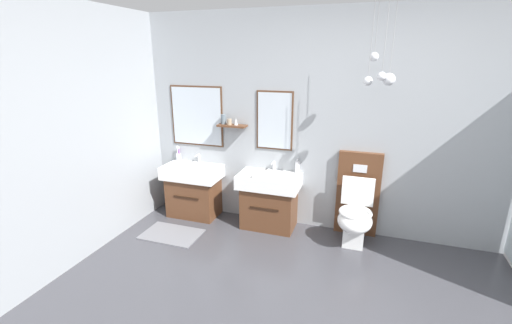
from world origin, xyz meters
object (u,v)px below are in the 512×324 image
at_px(toothbrush_cup, 179,156).
at_px(soap_dispenser, 297,167).
at_px(folded_hand_towel, 263,176).
at_px(vanity_sink_left, 194,189).
at_px(vanity_sink_right, 269,199).
at_px(toilet, 356,210).

height_order(toothbrush_cup, soap_dispenser, toothbrush_cup).
bearing_deg(folded_hand_towel, vanity_sink_left, 172.45).
xyz_separation_m(vanity_sink_right, toilet, (1.02, -0.01, 0.01)).
bearing_deg(vanity_sink_right, soap_dispenser, 28.67).
height_order(toilet, soap_dispenser, toilet).
xyz_separation_m(vanity_sink_right, soap_dispenser, (0.30, 0.16, 0.39)).
xyz_separation_m(soap_dispenser, folded_hand_towel, (-0.34, -0.29, -0.05)).
bearing_deg(toothbrush_cup, folded_hand_towel, -12.53).
height_order(toilet, toothbrush_cup, toilet).
bearing_deg(folded_hand_towel, soap_dispenser, 41.06).
height_order(vanity_sink_right, folded_hand_towel, folded_hand_towel).
bearing_deg(folded_hand_towel, vanity_sink_right, 73.06).
xyz_separation_m(toilet, folded_hand_towel, (-1.06, -0.12, 0.33)).
bearing_deg(vanity_sink_right, toothbrush_cup, 173.39).
relative_size(vanity_sink_left, vanity_sink_right, 1.00).
bearing_deg(soap_dispenser, vanity_sink_left, -173.02).
distance_m(toothbrush_cup, folded_hand_towel, 1.31).
xyz_separation_m(toilet, toothbrush_cup, (-2.34, 0.16, 0.36)).
height_order(vanity_sink_right, soap_dispenser, soap_dispenser).
bearing_deg(vanity_sink_right, toilet, -0.47).
distance_m(vanity_sink_left, vanity_sink_right, 1.03).
height_order(vanity_sink_left, soap_dispenser, soap_dispenser).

